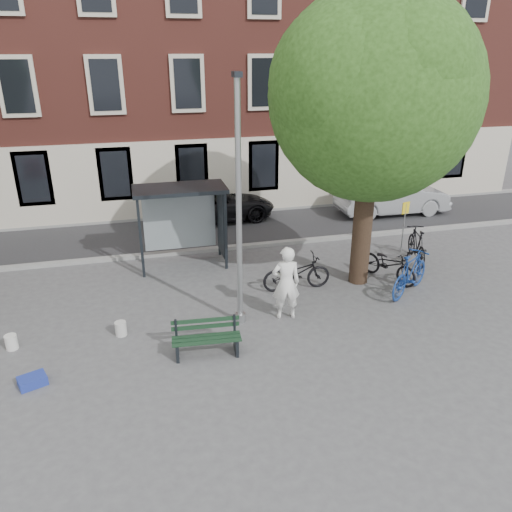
{
  "coord_description": "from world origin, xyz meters",
  "views": [
    {
      "loc": [
        -2.37,
        -11.04,
        6.58
      ],
      "look_at": [
        0.65,
        0.93,
        1.4
      ],
      "focal_mm": 35.0,
      "sensor_mm": 36.0,
      "label": 1
    }
  ],
  "objects_px": {
    "bike_c": "(389,264)",
    "notice_sign": "(405,217)",
    "bike_d": "(417,245)",
    "car_silver": "(393,196)",
    "bus_shelter": "(193,207)",
    "bench": "(206,340)",
    "painter": "(286,283)",
    "bike_b": "(410,273)",
    "lamppost": "(239,220)",
    "bike_a": "(297,273)",
    "car_dark": "(216,204)"
  },
  "relations": [
    {
      "from": "bike_c",
      "to": "car_silver",
      "type": "xyz_separation_m",
      "value": [
        3.31,
        5.94,
        0.26
      ]
    },
    {
      "from": "bus_shelter",
      "to": "bike_a",
      "type": "bearing_deg",
      "value": -45.69
    },
    {
      "from": "bike_a",
      "to": "car_dark",
      "type": "distance_m",
      "value": 7.0
    },
    {
      "from": "painter",
      "to": "car_silver",
      "type": "xyz_separation_m",
      "value": [
        7.02,
        7.37,
        -0.22
      ]
    },
    {
      "from": "car_silver",
      "to": "bike_d",
      "type": "bearing_deg",
      "value": 161.2
    },
    {
      "from": "painter",
      "to": "car_silver",
      "type": "distance_m",
      "value": 10.19
    },
    {
      "from": "bike_d",
      "to": "car_dark",
      "type": "xyz_separation_m",
      "value": [
        -5.65,
        5.9,
        0.08
      ]
    },
    {
      "from": "bus_shelter",
      "to": "bench",
      "type": "xyz_separation_m",
      "value": [
        -0.46,
        -5.34,
        -1.55
      ]
    },
    {
      "from": "bus_shelter",
      "to": "car_silver",
      "type": "bearing_deg",
      "value": 19.97
    },
    {
      "from": "lamppost",
      "to": "notice_sign",
      "type": "height_order",
      "value": "lamppost"
    },
    {
      "from": "bike_d",
      "to": "car_silver",
      "type": "xyz_separation_m",
      "value": [
        1.72,
        4.87,
        0.2
      ]
    },
    {
      "from": "painter",
      "to": "bike_c",
      "type": "bearing_deg",
      "value": -152.23
    },
    {
      "from": "bike_c",
      "to": "notice_sign",
      "type": "distance_m",
      "value": 2.62
    },
    {
      "from": "bench",
      "to": "bike_b",
      "type": "distance_m",
      "value": 6.35
    },
    {
      "from": "painter",
      "to": "bike_d",
      "type": "distance_m",
      "value": 5.88
    },
    {
      "from": "bus_shelter",
      "to": "painter",
      "type": "relative_size",
      "value": 1.43
    },
    {
      "from": "lamppost",
      "to": "bike_a",
      "type": "height_order",
      "value": "lamppost"
    },
    {
      "from": "lamppost",
      "to": "painter",
      "type": "xyz_separation_m",
      "value": [
        1.2,
        -0.06,
        -1.79
      ]
    },
    {
      "from": "car_dark",
      "to": "bike_a",
      "type": "bearing_deg",
      "value": -177.43
    },
    {
      "from": "bench",
      "to": "painter",
      "type": "bearing_deg",
      "value": 31.99
    },
    {
      "from": "bike_a",
      "to": "car_dark",
      "type": "xyz_separation_m",
      "value": [
        -1.15,
        6.91,
        0.13
      ]
    },
    {
      "from": "car_dark",
      "to": "notice_sign",
      "type": "xyz_separation_m",
      "value": [
        5.63,
        -5.0,
        0.61
      ]
    },
    {
      "from": "car_silver",
      "to": "notice_sign",
      "type": "xyz_separation_m",
      "value": [
        -1.74,
        -3.97,
        0.49
      ]
    },
    {
      "from": "lamppost",
      "to": "painter",
      "type": "relative_size",
      "value": 3.07
    },
    {
      "from": "bike_b",
      "to": "bike_c",
      "type": "distance_m",
      "value": 1.0
    },
    {
      "from": "bench",
      "to": "bike_d",
      "type": "relative_size",
      "value": 0.83
    },
    {
      "from": "car_silver",
      "to": "bike_a",
      "type": "bearing_deg",
      "value": 134.07
    },
    {
      "from": "lamppost",
      "to": "car_dark",
      "type": "xyz_separation_m",
      "value": [
        0.85,
        8.34,
        -2.12
      ]
    },
    {
      "from": "bus_shelter",
      "to": "bench",
      "type": "height_order",
      "value": "bus_shelter"
    },
    {
      "from": "bus_shelter",
      "to": "bench",
      "type": "bearing_deg",
      "value": -94.94
    },
    {
      "from": "bench",
      "to": "bike_b",
      "type": "height_order",
      "value": "bike_b"
    },
    {
      "from": "bike_a",
      "to": "bike_c",
      "type": "distance_m",
      "value": 2.92
    },
    {
      "from": "bench",
      "to": "bike_d",
      "type": "xyz_separation_m",
      "value": [
        7.57,
        3.68,
        0.21
      ]
    },
    {
      "from": "bike_d",
      "to": "notice_sign",
      "type": "distance_m",
      "value": 1.13
    },
    {
      "from": "bike_b",
      "to": "notice_sign",
      "type": "relative_size",
      "value": 1.18
    },
    {
      "from": "bike_b",
      "to": "bike_c",
      "type": "relative_size",
      "value": 1.06
    },
    {
      "from": "car_silver",
      "to": "bike_b",
      "type": "bearing_deg",
      "value": 156.11
    },
    {
      "from": "bike_c",
      "to": "bike_b",
      "type": "bearing_deg",
      "value": -106.48
    },
    {
      "from": "lamppost",
      "to": "car_silver",
      "type": "distance_m",
      "value": 11.19
    },
    {
      "from": "painter",
      "to": "bench",
      "type": "bearing_deg",
      "value": 34.09
    },
    {
      "from": "bike_b",
      "to": "bike_a",
      "type": "bearing_deg",
      "value": 36.25
    },
    {
      "from": "bus_shelter",
      "to": "painter",
      "type": "distance_m",
      "value": 4.63
    },
    {
      "from": "car_dark",
      "to": "car_silver",
      "type": "bearing_deg",
      "value": -104.79
    },
    {
      "from": "lamppost",
      "to": "bus_shelter",
      "type": "distance_m",
      "value": 4.24
    },
    {
      "from": "painter",
      "to": "bench",
      "type": "distance_m",
      "value": 2.63
    },
    {
      "from": "notice_sign",
      "to": "bike_b",
      "type": "bearing_deg",
      "value": -131.6
    },
    {
      "from": "bike_d",
      "to": "bike_c",
      "type": "bearing_deg",
      "value": 49.68
    },
    {
      "from": "lamppost",
      "to": "notice_sign",
      "type": "distance_m",
      "value": 7.45
    },
    {
      "from": "lamppost",
      "to": "bike_b",
      "type": "xyz_separation_m",
      "value": [
        5.06,
        0.4,
        -2.15
      ]
    },
    {
      "from": "bike_a",
      "to": "car_silver",
      "type": "relative_size",
      "value": 0.43
    }
  ]
}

